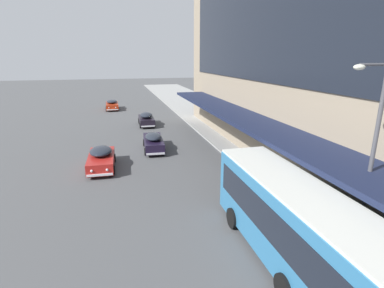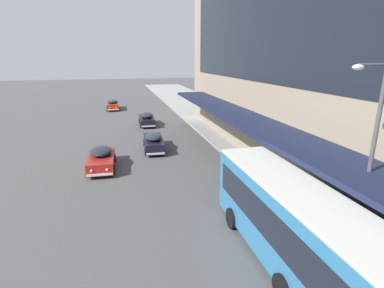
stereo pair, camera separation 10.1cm
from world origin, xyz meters
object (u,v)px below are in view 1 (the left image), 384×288
object	(u,v)px
sedan_lead_near	(146,119)
sedan_lead_mid	(101,158)
sedan_far_back	(153,142)
transit_bus_kerbside_front	(305,232)
street_lamp	(370,153)
sedan_oncoming_front	(112,105)

from	to	relation	value
sedan_lead_near	sedan_lead_mid	bearing A→B (deg)	-109.19
sedan_far_back	sedan_lead_mid	bearing A→B (deg)	-140.28
sedan_lead_mid	sedan_far_back	bearing A→B (deg)	39.72
transit_bus_kerbside_front	street_lamp	world-z (taller)	street_lamp
transit_bus_kerbside_front	street_lamp	xyz separation A→B (m)	(2.70, 0.40, 2.63)
transit_bus_kerbside_front	sedan_oncoming_front	distance (m)	41.41
sedan_far_back	sedan_oncoming_front	xyz separation A→B (m)	(-3.56, 23.26, -0.02)
sedan_oncoming_front	street_lamp	bearing A→B (deg)	-76.74
sedan_far_back	sedan_oncoming_front	bearing A→B (deg)	98.71
sedan_oncoming_front	street_lamp	size ratio (longest dim) A/B	0.63
transit_bus_kerbside_front	sedan_lead_near	world-z (taller)	transit_bus_kerbside_front
transit_bus_kerbside_front	sedan_lead_mid	xyz separation A→B (m)	(-7.63, 13.93, -1.19)
sedan_lead_near	street_lamp	distance (m)	28.25
street_lamp	sedan_far_back	bearing A→B (deg)	109.16
transit_bus_kerbside_front	sedan_lead_near	xyz separation A→B (m)	(-2.79, 27.84, -1.18)
sedan_oncoming_front	sedan_lead_mid	bearing A→B (deg)	-91.70
street_lamp	transit_bus_kerbside_front	bearing A→B (deg)	-171.65
sedan_lead_mid	transit_bus_kerbside_front	bearing A→B (deg)	-61.31
sedan_far_back	sedan_oncoming_front	distance (m)	23.53
sedan_lead_mid	sedan_oncoming_front	world-z (taller)	sedan_lead_mid
sedan_far_back	sedan_oncoming_front	world-z (taller)	sedan_far_back
sedan_oncoming_front	street_lamp	xyz separation A→B (m)	(9.53, -40.43, 3.85)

